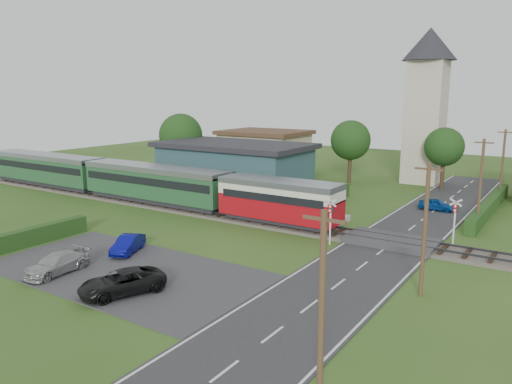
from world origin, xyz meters
The scene contains 30 objects.
ground centered at (0.00, 0.00, 0.00)m, with size 120.00×120.00×0.00m, color #2D4C19.
railway_track centered at (0.00, 2.00, 0.11)m, with size 76.00×3.20×0.49m.
road centered at (10.00, 0.00, 0.03)m, with size 6.00×70.00×0.05m, color #28282B.
car_park centered at (-1.50, -12.00, 0.04)m, with size 17.00×9.00×0.08m, color #333335.
crossing_deck centered at (10.00, 2.00, 0.23)m, with size 6.20×3.40×0.45m, color #333335.
platform centered at (-10.00, 5.20, 0.23)m, with size 30.00×3.00×0.45m, color gray.
equipment_hut centered at (-18.00, 5.20, 1.75)m, with size 2.30×2.30×2.55m.
station_building centered at (-10.00, 10.99, 2.69)m, with size 16.00×9.00×5.30m.
train centered at (-15.89, 2.00, 2.18)m, with size 43.20×2.90×3.40m.
church_tower centered at (5.00, 28.00, 10.23)m, with size 6.00×6.00×17.60m.
house_west centered at (-15.00, 25.00, 2.79)m, with size 10.80×8.80×5.50m.
hedge_carpark centered at (-11.00, -12.00, 0.60)m, with size 0.80×9.00×1.20m, color #193814.
hedge_roadside centered at (14.20, 16.00, 0.60)m, with size 0.80×18.00×1.20m, color #193814.
hedge_station centered at (-10.00, 15.50, 0.65)m, with size 22.00×0.80×1.30m, color #193814.
tree_a centered at (-20.00, 14.00, 5.38)m, with size 5.20×5.20×8.00m.
tree_b centered at (-2.00, 23.00, 5.02)m, with size 4.60×4.60×7.34m.
tree_c centered at (8.00, 25.00, 4.65)m, with size 4.20×4.20×6.78m.
utility_pole_a centered at (14.20, -18.00, 3.63)m, with size 1.40×0.22×7.00m.
utility_pole_b centered at (14.20, -6.00, 3.63)m, with size 1.40×0.22×7.00m.
utility_pole_c centered at (14.20, 10.00, 3.63)m, with size 1.40×0.22×7.00m.
utility_pole_d centered at (14.20, 22.00, 3.63)m, with size 1.40×0.22×7.00m.
crossing_signal_near centered at (6.40, -0.41, 2.14)m, with size 0.84×0.28×3.28m.
crossing_signal_far centered at (13.60, 4.39, 2.14)m, with size 0.84×0.28×3.28m.
streetlamp_west centered at (-22.00, 20.00, 3.04)m, with size 0.30×0.30×5.15m.
car_on_road centered at (10.12, 14.10, 0.58)m, with size 1.25×3.10×1.06m, color navy.
car_park_blue centered at (-3.91, -9.50, 0.64)m, with size 1.18×3.39×1.12m, color #080B72.
car_park_silver centered at (-4.44, -14.50, 0.67)m, with size 1.65×4.06×1.18m, color #A0A0A0.
car_park_dark centered at (1.07, -14.50, 0.70)m, with size 2.06×4.46×1.24m, color black.
pedestrian_near centered at (-1.75, 5.15, 1.41)m, with size 0.70×0.46×1.93m, color gray.
pedestrian_far centered at (-13.91, 5.06, 1.30)m, with size 0.83×0.65×1.70m, color gray.
Camera 1 is at (20.44, -31.26, 10.45)m, focal length 35.00 mm.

